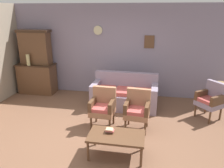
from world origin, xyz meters
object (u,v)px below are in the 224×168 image
armchair_by_doorway (137,108)px  book_stack_on_table (109,130)px  armchair_row_middle (103,106)px  floor_vase_by_wall (219,94)px  coffee_table (116,137)px  floral_couch (125,95)px  side_cabinet (37,78)px  vase_on_cabinet (28,60)px  wingback_chair_by_fireplace (211,99)px

armchair_by_doorway → book_stack_on_table: size_ratio=5.43×
armchair_row_middle → floor_vase_by_wall: (2.87, 1.62, -0.15)m
armchair_by_doorway → coffee_table: size_ratio=0.90×
floor_vase_by_wall → floral_couch: bearing=-169.3°
side_cabinet → book_stack_on_table: side_cabinet is taller
floor_vase_by_wall → coffee_table: bearing=-132.5°
armchair_row_middle → floor_vase_by_wall: bearing=29.5°
armchair_row_middle → floor_vase_by_wall: 3.30m
vase_on_cabinet → coffee_table: vase_on_cabinet is taller
wingback_chair_by_fireplace → coffee_table: wingback_chair_by_fireplace is taller
armchair_row_middle → book_stack_on_table: size_ratio=5.43×
coffee_table → vase_on_cabinet: bearing=140.6°
side_cabinet → armchair_by_doorway: side_cabinet is taller
floral_couch → armchair_by_doorway: 1.23m
armchair_row_middle → armchair_by_doorway: size_ratio=1.00×
vase_on_cabinet → wingback_chair_by_fireplace: bearing=-7.7°
coffee_table → book_stack_on_table: 0.18m
floral_couch → coffee_table: (0.12, -2.15, 0.05)m
armchair_by_doorway → wingback_chair_by_fireplace: (1.70, 0.84, 0.00)m
vase_on_cabinet → floral_couch: (2.97, -0.39, -0.77)m
floor_vase_by_wall → wingback_chair_by_fireplace: bearing=-117.6°
floral_couch → vase_on_cabinet: bearing=172.6°
side_cabinet → floor_vase_by_wall: (5.36, -0.10, -0.12)m
side_cabinet → vase_on_cabinet: 0.67m
armchair_by_doorway → book_stack_on_table: bearing=-115.0°
armchair_by_doorway → wingback_chair_by_fireplace: size_ratio=1.00×
coffee_table → floor_vase_by_wall: size_ratio=1.45×
vase_on_cabinet → armchair_row_middle: 3.10m
side_cabinet → floor_vase_by_wall: size_ratio=1.67×
floor_vase_by_wall → armchair_by_doorway: bearing=-142.5°
vase_on_cabinet → coffee_table: size_ratio=0.34×
coffee_table → floral_couch: bearing=93.2°
armchair_row_middle → book_stack_on_table: 0.99m
book_stack_on_table → floor_vase_by_wall: bearing=45.1°
floral_couch → floor_vase_by_wall: size_ratio=2.54×
floor_vase_by_wall → side_cabinet: bearing=178.9°
side_cabinet → floral_couch: bearing=-11.4°
floral_couch → armchair_by_doorway: same height
floral_couch → book_stack_on_table: 2.08m
side_cabinet → wingback_chair_by_fireplace: (4.96, -0.87, 0.03)m
floral_couch → coffee_table: bearing=-86.8°
coffee_table → floor_vase_by_wall: floor_vase_by_wall is taller
armchair_by_doorway → book_stack_on_table: (-0.44, -0.94, -0.04)m
vase_on_cabinet → floral_couch: bearing=-7.4°
wingback_chair_by_fireplace → vase_on_cabinet: bearing=172.3°
side_cabinet → armchair_by_doorway: 3.68m
side_cabinet → armchair_row_middle: bearing=-34.6°
side_cabinet → floor_vase_by_wall: side_cabinet is taller
armchair_row_middle → vase_on_cabinet: bearing=149.7°
armchair_by_doorway → floral_couch: bearing=110.1°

